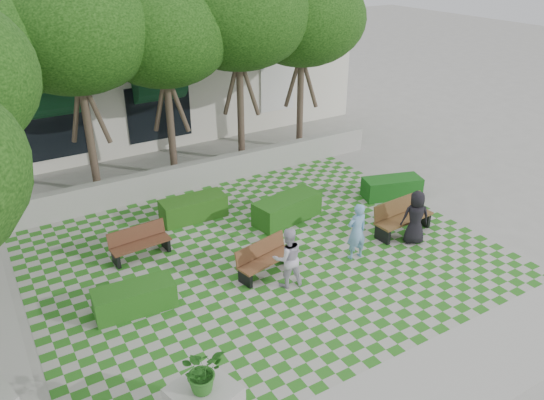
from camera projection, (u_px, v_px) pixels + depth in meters
ground at (285, 275)px, 13.69m from camera, size 90.00×90.00×0.00m
lawn at (266, 257)px, 14.46m from camera, size 12.00×12.00×0.00m
sidewalk_south at (418, 395)px, 10.08m from camera, size 16.00×2.00×0.01m
retaining_wall at (189, 176)px, 18.25m from camera, size 15.00×0.36×0.90m
bench_east at (402, 217)px, 15.50m from camera, size 1.95×0.76×1.00m
bench_mid at (265, 259)px, 13.62m from camera, size 1.72×0.89×0.86m
bench_west at (140, 243)px, 14.33m from camera, size 1.65×0.65×0.85m
hedge_east at (392, 187)px, 17.69m from camera, size 2.06×1.30×0.67m
hedge_midright at (287, 209)px, 16.20m from camera, size 2.29×1.25×0.76m
hedge_midleft at (193, 208)px, 16.31m from camera, size 2.02×0.86×0.70m
hedge_west at (135, 298)px, 12.27m from camera, size 1.91×0.89×0.65m
person_blue at (357, 231)px, 14.09m from camera, size 0.61×0.42×1.62m
person_dark at (415, 218)px, 14.83m from camera, size 0.92×0.80×1.58m
person_white at (288, 258)px, 12.97m from camera, size 0.88×0.75×1.59m
tree_row at (121, 41)px, 15.09m from camera, size 17.70×13.40×7.41m
building at (136, 69)px, 23.80m from camera, size 18.00×8.92×5.15m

